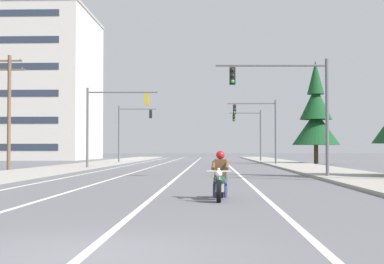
{
  "coord_description": "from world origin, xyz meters",
  "views": [
    {
      "loc": [
        1.81,
        -7.9,
        1.5
      ],
      "look_at": [
        0.83,
        20.84,
        2.4
      ],
      "focal_mm": 51.93,
      "sensor_mm": 36.0,
      "label": 1
    }
  ],
  "objects_px": {
    "traffic_signal_mid_left": "(130,126)",
    "conifer_tree_right_verge_far": "(316,117)",
    "traffic_signal_near_left": "(108,115)",
    "motorcycle_with_rider": "(220,180)",
    "traffic_signal_near_right": "(294,98)",
    "traffic_signal_far_right": "(252,128)",
    "traffic_signal_mid_right": "(262,122)",
    "utility_pole_left_near": "(9,108)"
  },
  "relations": [
    {
      "from": "traffic_signal_mid_left",
      "to": "conifer_tree_right_verge_far",
      "type": "distance_m",
      "value": 19.61
    },
    {
      "from": "traffic_signal_near_left",
      "to": "motorcycle_with_rider",
      "type": "bearing_deg",
      "value": -72.31
    },
    {
      "from": "traffic_signal_near_right",
      "to": "traffic_signal_near_left",
      "type": "xyz_separation_m",
      "value": [
        -12.13,
        13.12,
        -0.02
      ]
    },
    {
      "from": "traffic_signal_near_right",
      "to": "traffic_signal_far_right",
      "type": "xyz_separation_m",
      "value": [
        0.58,
        37.56,
        -0.12
      ]
    },
    {
      "from": "traffic_signal_near_right",
      "to": "traffic_signal_mid_right",
      "type": "relative_size",
      "value": 1.0
    },
    {
      "from": "motorcycle_with_rider",
      "to": "conifer_tree_right_verge_far",
      "type": "xyz_separation_m",
      "value": [
        10.39,
        40.14,
        4.25
      ]
    },
    {
      "from": "utility_pole_left_near",
      "to": "conifer_tree_right_verge_far",
      "type": "bearing_deg",
      "value": 34.01
    },
    {
      "from": "traffic_signal_near_left",
      "to": "conifer_tree_right_verge_far",
      "type": "distance_m",
      "value": 23.66
    },
    {
      "from": "traffic_signal_near_right",
      "to": "utility_pole_left_near",
      "type": "distance_m",
      "value": 21.79
    },
    {
      "from": "motorcycle_with_rider",
      "to": "traffic_signal_near_left",
      "type": "relative_size",
      "value": 0.35
    },
    {
      "from": "traffic_signal_near_right",
      "to": "traffic_signal_mid_left",
      "type": "distance_m",
      "value": 33.21
    },
    {
      "from": "motorcycle_with_rider",
      "to": "traffic_signal_near_right",
      "type": "height_order",
      "value": "traffic_signal_near_right"
    },
    {
      "from": "traffic_signal_mid_right",
      "to": "conifer_tree_right_verge_far",
      "type": "xyz_separation_m",
      "value": [
        5.85,
        4.01,
        0.75
      ]
    },
    {
      "from": "motorcycle_with_rider",
      "to": "traffic_signal_far_right",
      "type": "bearing_deg",
      "value": 84.71
    },
    {
      "from": "traffic_signal_near_right",
      "to": "traffic_signal_near_left",
      "type": "distance_m",
      "value": 17.87
    },
    {
      "from": "traffic_signal_far_right",
      "to": "traffic_signal_near_right",
      "type": "bearing_deg",
      "value": -90.89
    },
    {
      "from": "traffic_signal_near_right",
      "to": "utility_pole_left_near",
      "type": "relative_size",
      "value": 0.74
    },
    {
      "from": "traffic_signal_near_right",
      "to": "traffic_signal_mid_right",
      "type": "height_order",
      "value": "same"
    },
    {
      "from": "traffic_signal_mid_right",
      "to": "traffic_signal_near_left",
      "type": "bearing_deg",
      "value": -139.67
    },
    {
      "from": "motorcycle_with_rider",
      "to": "traffic_signal_near_left",
      "type": "xyz_separation_m",
      "value": [
        -8.1,
        25.4,
        3.55
      ]
    },
    {
      "from": "motorcycle_with_rider",
      "to": "traffic_signal_far_right",
      "type": "relative_size",
      "value": 0.35
    },
    {
      "from": "traffic_signal_near_left",
      "to": "traffic_signal_mid_left",
      "type": "xyz_separation_m",
      "value": [
        -0.92,
        17.42,
        -0.08
      ]
    },
    {
      "from": "traffic_signal_far_right",
      "to": "conifer_tree_right_verge_far",
      "type": "bearing_deg",
      "value": -59.21
    },
    {
      "from": "utility_pole_left_near",
      "to": "conifer_tree_right_verge_far",
      "type": "distance_m",
      "value": 30.5
    },
    {
      "from": "traffic_signal_near_left",
      "to": "utility_pole_left_near",
      "type": "bearing_deg",
      "value": -161.16
    },
    {
      "from": "traffic_signal_near_left",
      "to": "traffic_signal_mid_left",
      "type": "bearing_deg",
      "value": 93.01
    },
    {
      "from": "traffic_signal_far_right",
      "to": "conifer_tree_right_verge_far",
      "type": "relative_size",
      "value": 0.59
    },
    {
      "from": "traffic_signal_mid_right",
      "to": "traffic_signal_near_right",
      "type": "bearing_deg",
      "value": -91.22
    },
    {
      "from": "traffic_signal_near_right",
      "to": "traffic_signal_mid_left",
      "type": "bearing_deg",
      "value": 113.14
    },
    {
      "from": "traffic_signal_near_right",
      "to": "utility_pole_left_near",
      "type": "bearing_deg",
      "value": 150.27
    },
    {
      "from": "traffic_signal_near_left",
      "to": "traffic_signal_near_right",
      "type": "bearing_deg",
      "value": -47.23
    },
    {
      "from": "traffic_signal_near_right",
      "to": "traffic_signal_mid_right",
      "type": "distance_m",
      "value": 23.86
    },
    {
      "from": "traffic_signal_mid_right",
      "to": "traffic_signal_far_right",
      "type": "bearing_deg",
      "value": 89.7
    },
    {
      "from": "motorcycle_with_rider",
      "to": "traffic_signal_mid_left",
      "type": "bearing_deg",
      "value": 101.89
    },
    {
      "from": "traffic_signal_near_right",
      "to": "traffic_signal_near_left",
      "type": "height_order",
      "value": "same"
    },
    {
      "from": "traffic_signal_mid_right",
      "to": "utility_pole_left_near",
      "type": "relative_size",
      "value": 0.74
    },
    {
      "from": "traffic_signal_mid_right",
      "to": "conifer_tree_right_verge_far",
      "type": "distance_m",
      "value": 7.13
    },
    {
      "from": "traffic_signal_mid_right",
      "to": "conifer_tree_right_verge_far",
      "type": "bearing_deg",
      "value": 34.4
    },
    {
      "from": "traffic_signal_mid_right",
      "to": "utility_pole_left_near",
      "type": "height_order",
      "value": "utility_pole_left_near"
    },
    {
      "from": "conifer_tree_right_verge_far",
      "to": "traffic_signal_mid_left",
      "type": "bearing_deg",
      "value": 172.15
    },
    {
      "from": "traffic_signal_near_left",
      "to": "traffic_signal_mid_left",
      "type": "relative_size",
      "value": 1.0
    },
    {
      "from": "traffic_signal_mid_right",
      "to": "utility_pole_left_near",
      "type": "distance_m",
      "value": 23.41
    }
  ]
}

